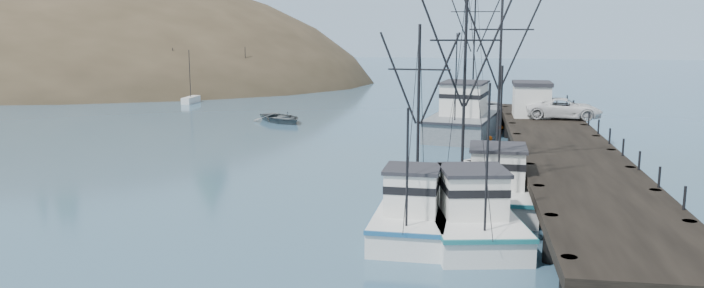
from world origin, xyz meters
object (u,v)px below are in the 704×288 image
object	(u,v)px
trawler_mid	(415,213)
pier_shed	(532,99)
pier	(566,153)
work_vessel	(468,118)
trawler_far	(496,185)
motorboat	(281,122)
pickup_truck	(564,108)
trawler_near	(465,213)

from	to	relation	value
trawler_mid	pier_shed	size ratio (longest dim) A/B	3.08
pier	pier_shed	distance (m)	13.99
work_vessel	pier_shed	xyz separation A→B (m)	(4.93, -3.57, 2.19)
pier	trawler_far	bearing A→B (deg)	-128.63
trawler_far	motorboat	distance (m)	32.23
pier_shed	pickup_truck	xyz separation A→B (m)	(2.41, -0.83, -0.61)
trawler_near	trawler_mid	bearing A→B (deg)	-169.76
trawler_far	pier_shed	world-z (taller)	trawler_far
pier	pickup_truck	bearing A→B (deg)	83.43
work_vessel	trawler_mid	bearing A→B (deg)	-94.86
trawler_mid	pickup_truck	xyz separation A→B (m)	(9.80, 24.65, 1.99)
trawler_mid	pier_shed	world-z (taller)	trawler_mid
work_vessel	motorboat	bearing A→B (deg)	170.18
trawler_far	pier_shed	distance (m)	19.79
trawler_mid	pickup_truck	size ratio (longest dim) A/B	1.69
trawler_near	motorboat	world-z (taller)	trawler_near
pier	motorboat	size ratio (longest dim) A/B	7.84
pier	trawler_mid	size ratio (longest dim) A/B	4.47
trawler_mid	trawler_far	distance (m)	7.32
trawler_near	motorboat	distance (m)	36.21
work_vessel	motorboat	world-z (taller)	work_vessel
trawler_far	work_vessel	size ratio (longest dim) A/B	0.74
trawler_near	pier_shed	xyz separation A→B (m)	(5.08, 25.06, 2.60)
trawler_near	work_vessel	world-z (taller)	work_vessel
pier	motorboat	bearing A→B (deg)	138.93
trawler_far	trawler_mid	bearing A→B (deg)	-122.56
trawler_far	work_vessel	distance (m)	22.93
trawler_near	work_vessel	distance (m)	28.63
pier	trawler_near	distance (m)	12.74
trawler_near	motorboat	size ratio (longest dim) A/B	2.07
motorboat	trawler_far	bearing A→B (deg)	-99.96
pier_shed	motorboat	xyz separation A→B (m)	(-22.58, 6.62, -3.42)
pickup_truck	motorboat	xyz separation A→B (m)	(-24.99, 7.45, -2.81)
pickup_truck	motorboat	size ratio (longest dim) A/B	1.04
trawler_mid	motorboat	distance (m)	35.52
motorboat	trawler_mid	bearing A→B (deg)	-111.06
trawler_near	work_vessel	xyz separation A→B (m)	(0.15, 28.63, 0.41)
pier	trawler_far	distance (m)	7.04
trawler_mid	pickup_truck	world-z (taller)	trawler_mid
pier_shed	pickup_truck	world-z (taller)	pier_shed
trawler_far	pier_shed	size ratio (longest dim) A/B	3.80
trawler_near	pier_shed	world-z (taller)	trawler_near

